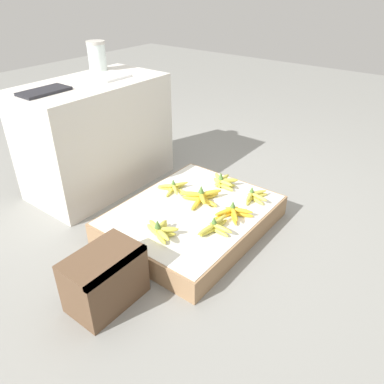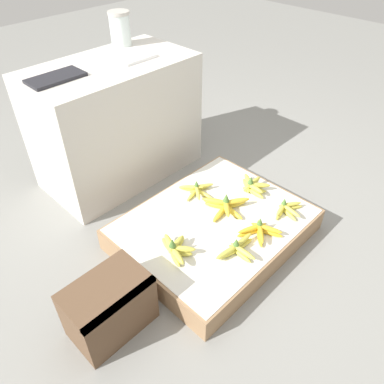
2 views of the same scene
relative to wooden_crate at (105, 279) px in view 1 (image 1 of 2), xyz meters
The scene contains 14 objects.
ground_plane 0.75m from the wooden_crate, ahead, with size 10.00×10.00×0.00m, color gray.
display_platform 0.74m from the wooden_crate, ahead, with size 1.01×0.80×0.14m.
back_vendor_table 1.24m from the wooden_crate, 50.20° to the left, with size 1.02×0.55×0.78m.
wooden_crate is the anchor object (origin of this frame).
banana_bunch_front_midleft 0.67m from the wooden_crate, 17.76° to the right, with size 0.26×0.17×0.10m.
banana_bunch_front_midright 0.84m from the wooden_crate, 14.14° to the right, with size 0.18×0.19×0.10m.
banana_bunch_front_right 1.09m from the wooden_crate, 11.33° to the right, with size 0.21×0.15×0.09m.
banana_bunch_middle_left 0.42m from the wooden_crate, ahead, with size 0.17×0.23×0.11m.
banana_bunch_middle_midright 0.84m from the wooden_crate, ahead, with size 0.27×0.26×0.11m.
banana_bunch_middle_right 1.10m from the wooden_crate, ahead, with size 0.15×0.21×0.11m.
banana_bunch_back_midright 0.88m from the wooden_crate, 17.97° to the left, with size 0.22×0.22×0.08m.
glass_jar 1.70m from the wooden_crate, 47.72° to the left, with size 0.14×0.14×0.21m.
foam_tray_white 1.45m from the wooden_crate, 44.15° to the left, with size 0.23×0.21×0.02m.
foam_tray_dark 1.22m from the wooden_crate, 64.73° to the left, with size 0.30×0.16×0.02m.
Camera 1 is at (-1.54, -1.18, 1.41)m, focal length 35.00 mm.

